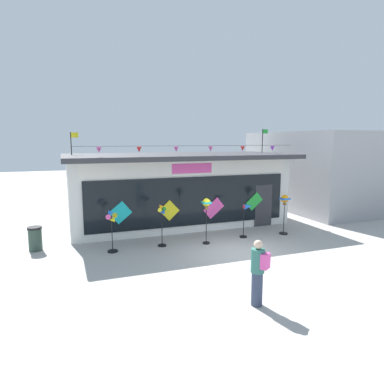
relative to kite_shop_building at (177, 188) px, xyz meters
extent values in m
plane|color=#ADAAA5|center=(0.65, -5.29, -1.75)|extent=(80.00, 80.00, 0.00)
cube|color=silver|center=(0.00, 0.06, -0.13)|extent=(10.22, 4.20, 3.25)
cube|color=#333338|center=(0.00, -0.42, 1.60)|extent=(10.62, 5.16, 0.20)
cube|color=white|center=(0.00, -2.08, 1.14)|extent=(9.40, 0.08, 0.62)
cube|color=#EA4CA3|center=(0.00, -2.11, 1.14)|extent=(1.84, 0.04, 0.43)
cube|color=black|center=(0.00, -2.07, -0.33)|extent=(9.20, 0.06, 2.16)
cube|color=#333338|center=(3.68, -2.08, -0.75)|extent=(0.90, 0.07, 2.00)
cube|color=#19B7BC|center=(-3.14, -2.13, -0.59)|extent=(0.98, 0.03, 0.97)
cube|color=yellow|center=(-1.05, -2.13, -0.65)|extent=(0.91, 0.03, 0.91)
cube|color=#EA4CA3|center=(1.04, -2.13, -0.69)|extent=(1.02, 0.03, 0.98)
cube|color=green|center=(3.14, -2.13, -0.51)|extent=(0.90, 0.03, 0.87)
cylinder|color=black|center=(0.00, -2.32, 2.12)|extent=(9.81, 0.01, 0.01)
cone|color=#EA4CA3|center=(-3.92, -2.32, 1.98)|extent=(0.20, 0.20, 0.22)
cone|color=red|center=(-2.35, -2.32, 1.98)|extent=(0.20, 0.20, 0.22)
cone|color=#EA4CA3|center=(-0.79, -2.32, 1.98)|extent=(0.20, 0.20, 0.22)
cone|color=#EA4CA3|center=(0.78, -2.32, 1.98)|extent=(0.20, 0.20, 0.22)
cone|color=red|center=(2.35, -2.32, 1.98)|extent=(0.20, 0.20, 0.22)
cone|color=purple|center=(3.91, -2.32, 1.98)|extent=(0.20, 0.20, 0.22)
cylinder|color=black|center=(-4.86, 0.06, 2.20)|extent=(0.04, 0.04, 1.00)
cube|color=yellow|center=(-4.70, 0.06, 2.58)|extent=(0.32, 0.02, 0.22)
cylinder|color=black|center=(4.86, 0.06, 2.32)|extent=(0.04, 0.04, 1.24)
cube|color=green|center=(5.02, 0.06, 2.82)|extent=(0.32, 0.02, 0.22)
cylinder|color=black|center=(-3.69, -3.55, -1.72)|extent=(0.38, 0.38, 0.06)
cylinder|color=black|center=(-3.69, -3.55, -1.07)|extent=(0.03, 0.03, 1.36)
cylinder|color=black|center=(-3.69, -3.59, -0.39)|extent=(0.06, 0.04, 0.06)
cone|color=yellow|center=(-3.56, -3.59, -0.39)|extent=(0.19, 0.20, 0.19)
cone|color=blue|center=(-3.69, -3.59, -0.26)|extent=(0.20, 0.19, 0.19)
cone|color=#EA4CA3|center=(-3.82, -3.59, -0.39)|extent=(0.19, 0.20, 0.19)
cone|color=yellow|center=(-3.69, -3.59, -0.52)|extent=(0.20, 0.19, 0.19)
cylinder|color=black|center=(-1.78, -3.51, -1.72)|extent=(0.33, 0.33, 0.06)
cylinder|color=black|center=(-1.78, -3.51, -1.02)|extent=(0.03, 0.03, 1.47)
cylinder|color=black|center=(-1.78, -3.55, -0.28)|extent=(0.06, 0.04, 0.06)
cone|color=green|center=(-1.67, -3.55, -0.28)|extent=(0.16, 0.17, 0.16)
cone|color=orange|center=(-1.78, -3.55, -0.17)|extent=(0.17, 0.16, 0.16)
cone|color=yellow|center=(-1.89, -3.55, -0.28)|extent=(0.16, 0.17, 0.16)
cone|color=blue|center=(-1.78, -3.55, -0.39)|extent=(0.17, 0.16, 0.16)
cylinder|color=black|center=(-0.04, -3.81, -1.72)|extent=(0.29, 0.29, 0.06)
cylinder|color=black|center=(-0.04, -3.81, -1.00)|extent=(0.03, 0.03, 1.51)
sphere|color=yellow|center=(-0.04, -3.81, -0.08)|extent=(0.32, 0.32, 0.32)
cube|color=#19B7BC|center=(-0.04, -3.81, -0.08)|extent=(0.33, 0.33, 0.07)
cube|color=brown|center=(-0.04, -3.81, -0.30)|extent=(0.10, 0.10, 0.10)
cylinder|color=black|center=(1.80, -3.53, -1.72)|extent=(0.31, 0.31, 0.06)
cylinder|color=black|center=(1.80, -3.53, -1.09)|extent=(0.03, 0.03, 1.33)
cone|color=blue|center=(2.02, -3.53, -0.42)|extent=(0.48, 0.32, 0.21)
cylinder|color=red|center=(1.80, -3.53, -0.42)|extent=(0.03, 0.16, 0.16)
cylinder|color=black|center=(3.72, -3.69, -1.72)|extent=(0.37, 0.37, 0.06)
cylinder|color=black|center=(3.72, -3.69, -1.05)|extent=(0.03, 0.03, 1.41)
sphere|color=orange|center=(3.72, -3.69, -0.17)|extent=(0.35, 0.35, 0.35)
cube|color=blue|center=(3.72, -3.69, -0.17)|extent=(0.36, 0.36, 0.08)
cube|color=brown|center=(3.72, -3.69, -0.40)|extent=(0.10, 0.10, 0.10)
cylinder|color=#333D56|center=(-0.89, -9.05, -1.32)|extent=(0.28, 0.28, 0.86)
cylinder|color=#337066|center=(-0.89, -9.05, -0.59)|extent=(0.34, 0.34, 0.60)
sphere|color=beige|center=(-0.89, -9.05, -0.18)|extent=(0.22, 0.22, 0.22)
cube|color=#EA4CA3|center=(-0.78, -9.22, -0.56)|extent=(0.31, 0.28, 0.38)
cylinder|color=#2D4238|center=(-6.36, -2.34, -1.34)|extent=(0.48, 0.48, 0.82)
cylinder|color=black|center=(-6.36, -2.34, -0.89)|extent=(0.52, 0.52, 0.08)
cube|color=#99999E|center=(10.06, 0.99, 0.54)|extent=(6.69, 8.24, 4.58)
camera|label=1|loc=(-5.26, -16.07, 2.32)|focal=32.20mm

